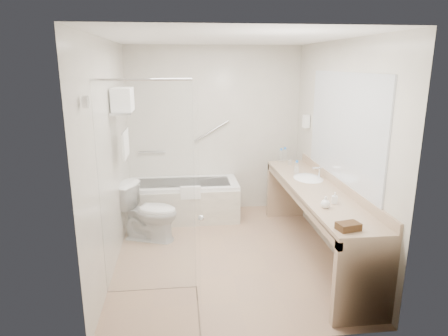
{
  "coord_description": "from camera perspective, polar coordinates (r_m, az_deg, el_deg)",
  "views": [
    {
      "loc": [
        -0.52,
        -4.39,
        2.24
      ],
      "look_at": [
        0.0,
        0.3,
        1.0
      ],
      "focal_mm": 32.0,
      "sensor_mm": 36.0,
      "label": 1
    }
  ],
  "objects": [
    {
      "name": "water_bottle_left",
      "position": [
        5.14,
        10.33,
        -0.13
      ],
      "size": [
        0.06,
        0.06,
        0.2
      ],
      "rotation": [
        0.0,
        0.0,
        -0.26
      ],
      "color": "silver",
      "rests_on": "vanity_counter"
    },
    {
      "name": "wall_front",
      "position": [
        3.01,
        4.03,
        -4.56
      ],
      "size": [
        2.6,
        0.1,
        2.5
      ],
      "primitive_type": "cube",
      "color": "beige",
      "rests_on": "ground"
    },
    {
      "name": "grab_bar_long",
      "position": [
        6.05,
        -1.8,
        5.3
      ],
      "size": [
        0.53,
        0.03,
        0.33
      ],
      "primitive_type": "cylinder",
      "rotation": [
        0.0,
        1.05,
        0.0
      ],
      "color": "silver",
      "rests_on": "wall_back"
    },
    {
      "name": "water_bottle_right",
      "position": [
        5.82,
        8.15,
        1.71
      ],
      "size": [
        0.06,
        0.06,
        0.21
      ],
      "rotation": [
        0.0,
        0.0,
        0.13
      ],
      "color": "silver",
      "rests_on": "vanity_counter"
    },
    {
      "name": "wall_back",
      "position": [
        6.09,
        -1.36,
        5.37
      ],
      "size": [
        2.6,
        0.1,
        2.5
      ],
      "primitive_type": "cube",
      "color": "beige",
      "rests_on": "ground"
    },
    {
      "name": "bathtub",
      "position": [
        5.96,
        -5.8,
        -4.59
      ],
      "size": [
        1.6,
        0.73,
        0.59
      ],
      "color": "white",
      "rests_on": "floor"
    },
    {
      "name": "drinking_glass_near",
      "position": [
        5.71,
        9.4,
        0.85
      ],
      "size": [
        0.08,
        0.08,
        0.08
      ],
      "primitive_type": "cylinder",
      "rotation": [
        0.0,
        0.0,
        0.41
      ],
      "color": "silver",
      "rests_on": "vanity_counter"
    },
    {
      "name": "amenity_basket",
      "position": [
        3.63,
        17.34,
        -7.96
      ],
      "size": [
        0.22,
        0.17,
        0.06
      ],
      "primitive_type": "cube",
      "rotation": [
        0.0,
        0.0,
        0.21
      ],
      "color": "#4E331C",
      "rests_on": "vanity_counter"
    },
    {
      "name": "drinking_glass_far",
      "position": [
        5.29,
        10.27,
        -0.3
      ],
      "size": [
        0.08,
        0.08,
        0.08
      ],
      "primitive_type": "cylinder",
      "rotation": [
        0.0,
        0.0,
        0.21
      ],
      "color": "silver",
      "rests_on": "vanity_counter"
    },
    {
      "name": "floor",
      "position": [
        4.96,
        0.39,
        -12.14
      ],
      "size": [
        3.2,
        3.2,
        0.0
      ],
      "primitive_type": "plane",
      "color": "#9E7B62",
      "rests_on": "ground"
    },
    {
      "name": "wall_left",
      "position": [
        4.57,
        -16.0,
        1.62
      ],
      "size": [
        0.1,
        3.2,
        2.5
      ],
      "primitive_type": "cube",
      "color": "beige",
      "rests_on": "ground"
    },
    {
      "name": "toilet",
      "position": [
        5.29,
        -10.63,
        -6.21
      ],
      "size": [
        0.86,
        0.66,
        0.74
      ],
      "primitive_type": "imported",
      "rotation": [
        0.0,
        0.0,
        1.22
      ],
      "color": "white",
      "rests_on": "floor"
    },
    {
      "name": "mirror",
      "position": [
        4.66,
        16.68,
        5.59
      ],
      "size": [
        0.02,
        2.0,
        1.2
      ],
      "primitive_type": "cube",
      "color": "silver",
      "rests_on": "wall_right"
    },
    {
      "name": "faucet",
      "position": [
        5.12,
        13.53,
        -0.52
      ],
      "size": [
        0.03,
        0.03,
        0.14
      ],
      "primitive_type": "cylinder",
      "color": "silver",
      "rests_on": "vanity_counter"
    },
    {
      "name": "shower_enclosure",
      "position": [
        3.66,
        -7.73,
        -4.15
      ],
      "size": [
        0.96,
        0.91,
        2.11
      ],
      "color": "silver",
      "rests_on": "floor"
    },
    {
      "name": "wall_right",
      "position": [
        4.86,
        15.85,
        2.39
      ],
      "size": [
        0.1,
        3.2,
        2.5
      ],
      "primitive_type": "cube",
      "color": "beige",
      "rests_on": "ground"
    },
    {
      "name": "towel_shelf",
      "position": [
        4.81,
        -14.22,
        8.47
      ],
      "size": [
        0.24,
        0.55,
        0.81
      ],
      "color": "silver",
      "rests_on": "wall_left"
    },
    {
      "name": "sink",
      "position": [
        5.1,
        11.92,
        -1.76
      ],
      "size": [
        0.4,
        0.52,
        0.14
      ],
      "primitive_type": "ellipsoid",
      "color": "white",
      "rests_on": "vanity_counter"
    },
    {
      "name": "water_bottle_mid",
      "position": [
        5.84,
        8.68,
        1.79
      ],
      "size": [
        0.07,
        0.07,
        0.22
      ],
      "rotation": [
        0.0,
        0.0,
        0.41
      ],
      "color": "silver",
      "rests_on": "vanity_counter"
    },
    {
      "name": "ceiling",
      "position": [
        4.43,
        0.45,
        18.08
      ],
      "size": [
        2.6,
        3.2,
        0.1
      ],
      "primitive_type": "cube",
      "color": "white",
      "rests_on": "wall_back"
    },
    {
      "name": "soap_bottle_b",
      "position": [
        4.1,
        14.3,
        -4.92
      ],
      "size": [
        0.13,
        0.14,
        0.09
      ],
      "primitive_type": "imported",
      "rotation": [
        0.0,
        0.0,
        -0.33
      ],
      "color": "white",
      "rests_on": "vanity_counter"
    },
    {
      "name": "soap_bottle_a",
      "position": [
        4.25,
        15.5,
        -4.56
      ],
      "size": [
        0.09,
        0.13,
        0.06
      ],
      "primitive_type": "imported",
      "rotation": [
        0.0,
        0.0,
        -0.3
      ],
      "color": "white",
      "rests_on": "vanity_counter"
    },
    {
      "name": "grab_bar_short",
      "position": [
        6.1,
        -10.24,
        2.29
      ],
      "size": [
        0.4,
        0.03,
        0.03
      ],
      "primitive_type": "cylinder",
      "rotation": [
        0.0,
        1.57,
        0.0
      ],
      "color": "silver",
      "rests_on": "wall_back"
    },
    {
      "name": "hairdryer_unit",
      "position": [
        5.78,
        11.65,
        6.56
      ],
      "size": [
        0.08,
        0.1,
        0.18
      ],
      "primitive_type": "cube",
      "color": "white",
      "rests_on": "wall_right"
    },
    {
      "name": "vanity_counter",
      "position": [
        4.79,
        12.94,
        -5.18
      ],
      "size": [
        0.55,
        2.7,
        0.95
      ],
      "color": "tan",
      "rests_on": "floor"
    }
  ]
}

